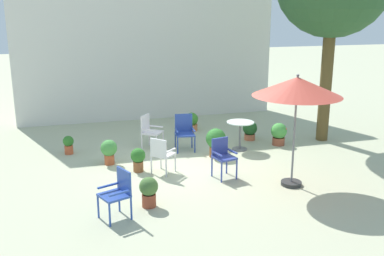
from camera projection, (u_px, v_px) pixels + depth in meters
ground_plane at (191, 165)px, 10.78m from camera, size 60.00×60.00×0.00m
villa_facade at (149, 37)px, 14.73m from camera, size 8.64×0.30×5.45m
patio_umbrella_0 at (297, 88)px, 9.03m from camera, size 1.82×1.82×2.39m
cafe_table_0 at (240, 130)px, 11.83m from camera, size 0.73×0.73×0.77m
patio_chair_0 at (223, 154)px, 9.91m from camera, size 0.51×0.52×0.88m
patio_chair_1 at (150, 129)px, 11.98m from camera, size 0.66×0.66×0.91m
patio_chair_2 at (184, 130)px, 11.83m from camera, size 0.54×0.52×0.95m
patio_chair_3 at (161, 153)px, 10.12m from camera, size 0.61×0.61×0.85m
patio_chair_4 at (118, 191)px, 7.96m from camera, size 0.60×0.61×0.89m
potted_plant_0 at (149, 190)px, 8.46m from camera, size 0.36×0.36×0.59m
potted_plant_1 at (216, 141)px, 11.29m from camera, size 0.51×0.51×0.74m
potted_plant_2 at (279, 133)px, 12.30m from camera, size 0.44×0.44×0.62m
potted_plant_3 at (250, 130)px, 12.79m from camera, size 0.41×0.41×0.55m
potted_plant_4 at (192, 121)px, 13.77m from camera, size 0.40×0.40×0.56m
potted_plant_5 at (109, 150)px, 10.76m from camera, size 0.40×0.40×0.61m
potted_plant_6 at (138, 158)px, 10.29m from camera, size 0.34×0.34×0.56m
potted_plant_7 at (68, 144)px, 11.55m from camera, size 0.27×0.27×0.48m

